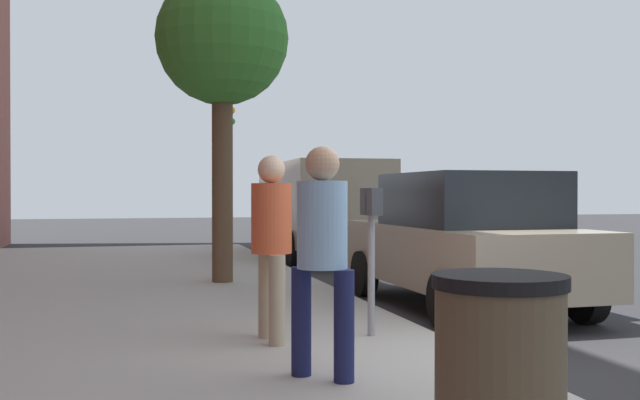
% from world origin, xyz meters
% --- Properties ---
extents(ground_plane, '(80.00, 80.00, 0.00)m').
position_xyz_m(ground_plane, '(0.00, 0.00, 0.00)').
color(ground_plane, '#2B2B2D').
rests_on(ground_plane, ground).
extents(sidewalk_slab, '(28.00, 6.00, 0.15)m').
position_xyz_m(sidewalk_slab, '(0.00, 3.00, 0.07)').
color(sidewalk_slab, '#A8A59E').
rests_on(sidewalk_slab, ground_plane).
extents(parking_meter, '(0.36, 0.12, 1.41)m').
position_xyz_m(parking_meter, '(1.05, 0.66, 1.17)').
color(parking_meter, gray).
rests_on(parking_meter, sidewalk_slab).
extents(pedestrian_at_meter, '(0.52, 0.37, 1.71)m').
position_xyz_m(pedestrian_at_meter, '(1.02, 1.63, 1.15)').
color(pedestrian_at_meter, tan).
rests_on(pedestrian_at_meter, sidewalk_slab).
extents(pedestrian_bystander, '(0.42, 0.40, 1.70)m').
position_xyz_m(pedestrian_bystander, '(-0.42, 1.54, 1.14)').
color(pedestrian_bystander, '#191E4C').
rests_on(pedestrian_bystander, sidewalk_slab).
extents(parked_sedan_near, '(4.41, 1.99, 1.77)m').
position_xyz_m(parked_sedan_near, '(3.22, -1.35, 0.89)').
color(parked_sedan_near, gray).
rests_on(parked_sedan_near, ground_plane).
extents(parked_van_far, '(5.25, 2.22, 2.18)m').
position_xyz_m(parked_van_far, '(10.59, -1.35, 1.26)').
color(parked_van_far, gray).
rests_on(parked_van_far, ground_plane).
extents(street_tree, '(2.03, 2.03, 4.74)m').
position_xyz_m(street_tree, '(5.74, 1.48, 3.80)').
color(street_tree, brown).
rests_on(street_tree, sidewalk_slab).
extents(traffic_signal, '(0.24, 0.44, 3.60)m').
position_xyz_m(traffic_signal, '(10.37, 0.89, 2.58)').
color(traffic_signal, black).
rests_on(traffic_signal, sidewalk_slab).
extents(trash_bin, '(0.59, 0.59, 1.01)m').
position_xyz_m(trash_bin, '(-2.76, 1.36, 0.66)').
color(trash_bin, brown).
rests_on(trash_bin, sidewalk_slab).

